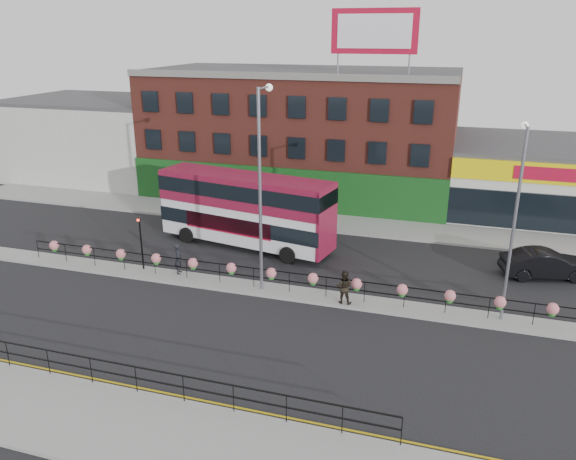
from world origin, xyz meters
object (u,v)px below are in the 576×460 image
(lamp_column_west, at_px, (262,174))
(double_decker_bus, at_px, (246,203))
(pedestrian_b, at_px, (344,287))
(car, at_px, (546,264))
(pedestrian_a, at_px, (178,259))
(lamp_column_east, at_px, (516,209))

(lamp_column_west, bearing_deg, double_decker_bus, 118.98)
(lamp_column_west, bearing_deg, pedestrian_b, -7.66)
(car, bearing_deg, lamp_column_west, 98.22)
(double_decker_bus, xyz_separation_m, lamp_column_west, (3.22, -5.81, 3.53))
(pedestrian_a, distance_m, lamp_column_west, 7.48)
(pedestrian_b, bearing_deg, lamp_column_east, -175.00)
(car, bearing_deg, lamp_column_east, 141.93)
(car, bearing_deg, double_decker_bus, 76.63)
(pedestrian_b, distance_m, lamp_column_east, 8.90)
(double_decker_bus, distance_m, lamp_column_west, 7.53)
(car, height_order, pedestrian_a, pedestrian_a)
(car, distance_m, lamp_column_east, 8.13)
(lamp_column_west, height_order, lamp_column_east, lamp_column_west)
(double_decker_bus, xyz_separation_m, pedestrian_b, (7.77, -6.43, -1.85))
(pedestrian_a, bearing_deg, lamp_column_west, -110.64)
(pedestrian_a, bearing_deg, lamp_column_east, -108.02)
(car, distance_m, pedestrian_a, 20.80)
(double_decker_bus, relative_size, pedestrian_b, 6.76)
(pedestrian_b, bearing_deg, double_decker_bus, -40.65)
(pedestrian_b, xyz_separation_m, lamp_column_east, (7.58, 0.80, 4.59))
(car, bearing_deg, pedestrian_b, 109.16)
(double_decker_bus, distance_m, lamp_column_east, 16.57)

